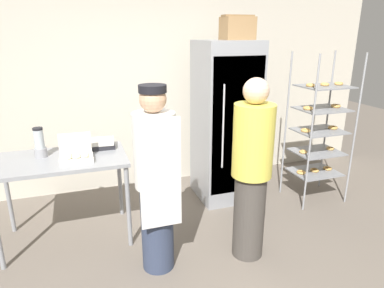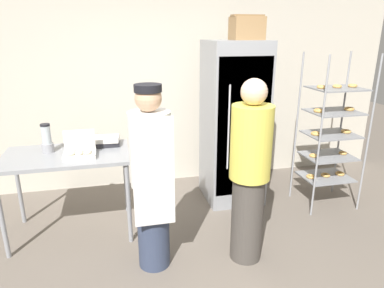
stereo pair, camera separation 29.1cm
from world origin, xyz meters
The scene contains 11 objects.
ground_plane centered at (0.00, 0.00, 0.00)m, with size 14.00×14.00×0.00m, color #6B6056.
back_wall centered at (0.00, 2.36, 1.54)m, with size 6.40×0.12×3.09m, color beige.
refrigerator centered at (0.69, 1.58, 0.97)m, with size 0.67×0.72×1.94m.
baking_rack centered at (1.75, 1.15, 0.89)m, with size 0.64×0.52×1.81m.
prep_counter centered at (-1.20, 1.18, 0.78)m, with size 1.22×0.73×0.88m.
donut_box centered at (-1.05, 1.04, 0.92)m, with size 0.30×0.21×0.25m.
blender_pitcher centered at (-1.37, 1.27, 1.00)m, with size 0.12×0.12×0.29m.
binder_stack centered at (-0.83, 1.37, 0.92)m, with size 0.34×0.25×0.09m.
cardboard_storage_box centered at (0.82, 1.60, 2.07)m, with size 0.36×0.27×0.27m.
person_baker centered at (-0.44, 0.44, 0.85)m, with size 0.35×0.36×1.64m.
person_customer centered at (0.41, 0.36, 0.85)m, with size 0.35×0.35×1.67m.
Camera 1 is at (-0.98, -2.13, 2.02)m, focal length 32.00 mm.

